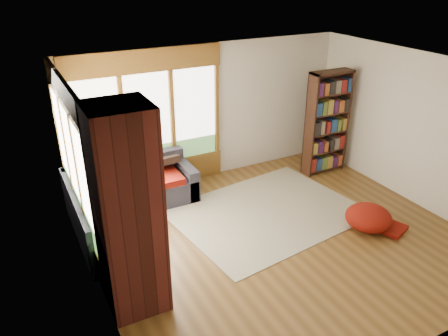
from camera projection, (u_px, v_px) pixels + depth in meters
name	position (u px, v px, depth m)	size (l,w,h in m)	color
floor	(279.00, 237.00, 6.83)	(5.50, 5.50, 0.00)	brown
ceiling	(290.00, 72.00, 5.71)	(5.50, 5.50, 0.00)	white
wall_back	(209.00, 113.00, 8.27)	(5.50, 0.04, 2.60)	silver
wall_front	(430.00, 256.00, 4.27)	(5.50, 0.04, 2.60)	silver
wall_left	(90.00, 207.00, 5.13)	(0.04, 5.00, 2.60)	silver
wall_right	(418.00, 131.00, 7.42)	(0.04, 5.00, 2.60)	silver
windows_back	(149.00, 121.00, 7.73)	(2.82, 0.10, 1.90)	brown
windows_left	(74.00, 164.00, 6.08)	(0.10, 2.62, 1.90)	brown
roller_blind	(62.00, 119.00, 6.59)	(0.03, 0.72, 0.90)	olive
brick_chimney	(128.00, 213.00, 4.99)	(0.70, 0.70, 2.60)	#471914
sectional_sofa	(125.00, 201.00, 7.25)	(2.20, 2.20, 0.80)	#292932
area_rug	(267.00, 212.00, 7.50)	(3.03, 2.32, 0.01)	beige
bookshelf	(327.00, 123.00, 8.57)	(0.88, 0.29, 2.06)	#381D12
pouf	(369.00, 217.00, 6.97)	(0.73, 0.73, 0.39)	maroon
dog_tan	(137.00, 170.00, 7.22)	(0.96, 0.66, 0.50)	brown
dog_brindle	(112.00, 200.00, 6.39)	(0.52, 0.81, 0.43)	black
throw_pillows	(127.00, 173.00, 7.13)	(1.98, 1.68, 0.45)	black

